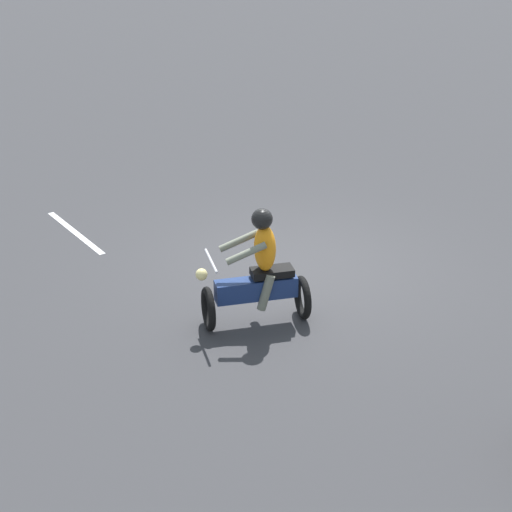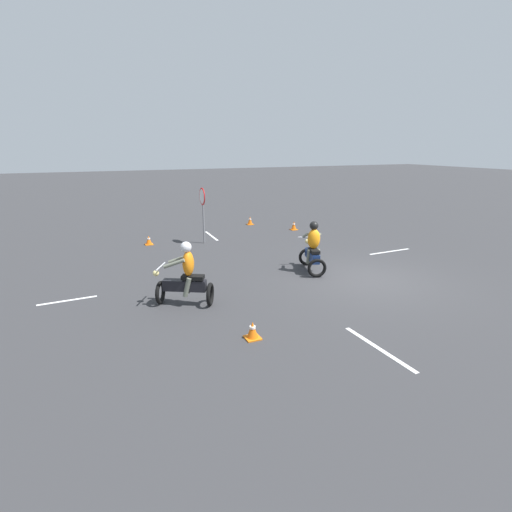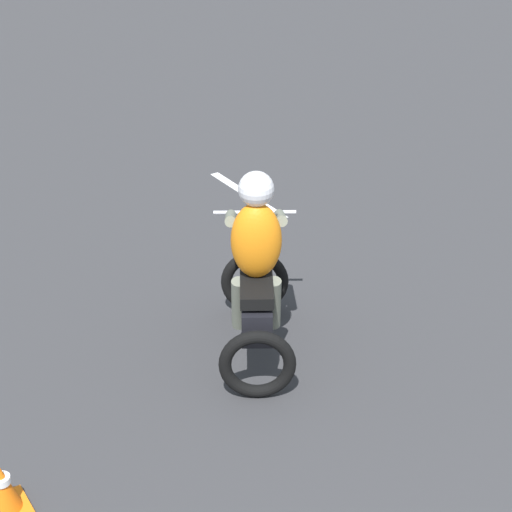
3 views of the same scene
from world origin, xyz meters
TOP-DOWN VIEW (x-y plane):
  - ground_plane at (0.00, 0.00)m, footprint 120.00×120.00m
  - motorcycle_rider_foreground at (1.37, 1.11)m, footprint 1.55×1.02m
  - motorcycle_rider_background at (0.27, 5.53)m, footprint 1.21×1.51m
  - stop_sign at (6.55, 3.18)m, footprint 0.70×0.08m
  - traffic_cone_near_left at (9.50, -0.18)m, footprint 0.32×0.32m
  - traffic_cone_mid_center at (7.42, -1.59)m, footprint 0.32×0.32m
  - traffic_cone_mid_left at (-2.14, 4.73)m, footprint 0.32×0.32m
  - traffic_cone_far_center at (7.20, 5.34)m, footprint 0.32×0.32m
  - lane_stripe_e at (7.75, 2.47)m, footprint 1.99×0.18m
  - lane_stripe_n at (1.80, 8.34)m, footprint 0.18×1.46m
  - lane_stripe_w at (-3.56, 2.58)m, footprint 2.03×0.14m
  - lane_stripe_s at (2.30, -2.96)m, footprint 0.17×1.97m

SIDE VIEW (x-z plane):
  - ground_plane at x=0.00m, z-range 0.00..0.00m
  - lane_stripe_e at x=7.75m, z-range 0.00..0.01m
  - lane_stripe_n at x=1.80m, z-range 0.00..0.01m
  - lane_stripe_w at x=-3.56m, z-range 0.00..0.01m
  - lane_stripe_s at x=2.30m, z-range 0.00..0.01m
  - traffic_cone_far_center at x=7.20m, z-range -0.01..0.37m
  - traffic_cone_mid_left at x=-2.14m, z-range -0.01..0.37m
  - traffic_cone_mid_center at x=7.42m, z-range -0.01..0.41m
  - traffic_cone_near_left at x=9.50m, z-range -0.01..0.42m
  - motorcycle_rider_foreground at x=1.37m, z-range -0.10..1.56m
  - motorcycle_rider_background at x=0.27m, z-range -0.10..1.56m
  - stop_sign at x=6.55m, z-range 0.48..2.78m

